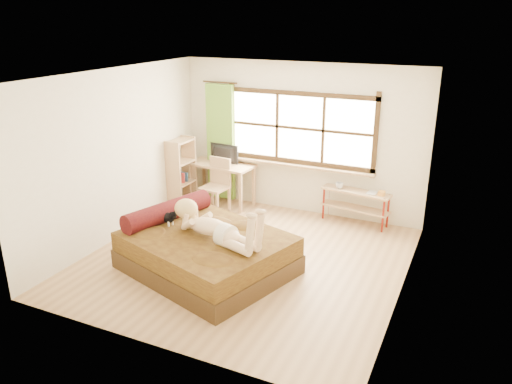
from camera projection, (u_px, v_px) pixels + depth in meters
The scene contains 18 objects.
floor at pixel (245, 260), 7.43m from camera, with size 4.50×4.50×0.00m, color #9E754C.
ceiling at pixel (244, 76), 6.52m from camera, with size 4.50×4.50×0.00m, color white.
wall_back at pixel (300, 139), 8.90m from camera, with size 4.50×4.50×0.00m, color silver.
wall_front at pixel (148, 235), 5.06m from camera, with size 4.50×4.50×0.00m, color silver.
wall_left at pixel (117, 156), 7.87m from camera, with size 4.50×4.50×0.00m, color silver.
wall_right at pixel (410, 197), 6.09m from camera, with size 4.50×4.50×0.00m, color silver.
window at pixel (300, 131), 8.82m from camera, with size 2.80×0.16×1.46m.
curtain at pixel (221, 143), 9.48m from camera, with size 0.55×0.10×2.20m, color #5B7D22.
bed at pixel (204, 250), 7.08m from camera, with size 2.60×2.31×0.83m.
woman at pixel (213, 217), 6.75m from camera, with size 1.52×0.44×0.65m, color beige, non-canonical shape.
kitten at pixel (167, 216), 7.29m from camera, with size 0.33×0.13×0.26m, color black, non-canonical shape.
desk at pixel (221, 169), 9.44m from camera, with size 1.33×0.72×0.79m.
monitor at pixel (222, 154), 9.39m from camera, with size 0.62×0.08×0.36m, color black.
chair at pixel (217, 182), 9.14m from camera, with size 0.49×0.49×0.99m.
pipe_shelf at pixel (356, 199), 8.61m from camera, with size 1.22×0.47×0.68m.
cup at pixel (339, 185), 8.66m from camera, with size 0.13×0.13×0.10m, color gray.
book at pixel (368, 192), 8.48m from camera, with size 0.16×0.22×0.02m, color gray.
bookshelf at pixel (181, 172), 9.35m from camera, with size 0.33×0.57×1.29m.
Camera 1 is at (2.93, -5.97, 3.47)m, focal length 35.00 mm.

